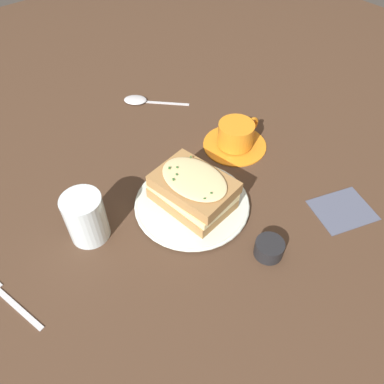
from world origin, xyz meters
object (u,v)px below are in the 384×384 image
object	(u,v)px
dinner_plate	(192,204)
napkin	(343,210)
sandwich	(193,190)
teacup_with_saucer	(236,137)
condiment_pot	(269,248)
water_glass	(86,218)
spoon	(139,100)

from	to	relation	value
dinner_plate	napkin	distance (m)	0.30
dinner_plate	sandwich	world-z (taller)	sandwich
teacup_with_saucer	condiment_pot	world-z (taller)	teacup_with_saucer
teacup_with_saucer	napkin	bearing A→B (deg)	-84.80
sandwich	condiment_pot	bearing A→B (deg)	-79.75
water_glass	napkin	size ratio (longest dim) A/B	0.87
water_glass	napkin	bearing A→B (deg)	-33.79
dinner_plate	condiment_pot	distance (m)	0.18
sandwich	condiment_pot	size ratio (longest dim) A/B	3.19
condiment_pot	spoon	bearing A→B (deg)	80.04
napkin	condiment_pot	size ratio (longest dim) A/B	2.16
spoon	condiment_pot	distance (m)	0.55
spoon	teacup_with_saucer	bearing A→B (deg)	-119.62
teacup_with_saucer	water_glass	size ratio (longest dim) A/B	1.50
dinner_plate	teacup_with_saucer	world-z (taller)	teacup_with_saucer
teacup_with_saucer	spoon	xyz separation A→B (m)	(-0.07, 0.29, -0.02)
napkin	sandwich	bearing A→B (deg)	137.47
condiment_pot	napkin	bearing A→B (deg)	-8.75
teacup_with_saucer	water_glass	bearing A→B (deg)	-178.88
sandwich	teacup_with_saucer	world-z (taller)	sandwich
water_glass	spoon	xyz separation A→B (m)	(0.32, 0.30, -0.04)
spoon	sandwich	bearing A→B (deg)	-152.06
teacup_with_saucer	spoon	distance (m)	0.30
dinner_plate	spoon	distance (m)	0.39
dinner_plate	napkin	world-z (taller)	dinner_plate
sandwich	napkin	xyz separation A→B (m)	(0.22, -0.20, -0.05)
dinner_plate	napkin	bearing A→B (deg)	-42.52
spoon	napkin	size ratio (longest dim) A/B	1.28
sandwich	water_glass	bearing A→B (deg)	159.05
teacup_with_saucer	condiment_pot	xyz separation A→B (m)	(-0.17, -0.25, -0.01)
water_glass	napkin	xyz separation A→B (m)	(0.41, -0.28, -0.05)
teacup_with_saucer	condiment_pot	distance (m)	0.30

